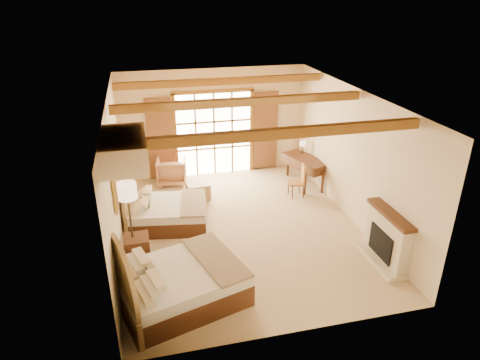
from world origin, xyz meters
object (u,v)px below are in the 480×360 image
object	(u,v)px
armchair	(172,171)
desk	(305,170)
bed_far	(162,211)
bed_near	(171,282)
nightstand	(138,250)

from	to	relation	value
armchair	desk	xyz separation A→B (m)	(3.77, -0.96, 0.04)
desk	bed_far	bearing A→B (deg)	179.70
bed_near	bed_far	distance (m)	2.85
bed_far	armchair	world-z (taller)	bed_far
armchair	desk	distance (m)	3.89
bed_near	bed_far	world-z (taller)	bed_near
bed_far	desk	distance (m)	4.46
bed_far	armchair	xyz separation A→B (m)	(0.46, 2.40, 0.02)
bed_near	armchair	size ratio (longest dim) A/B	3.08
bed_near	armchair	xyz separation A→B (m)	(0.49, 5.25, -0.05)
bed_near	armchair	bearing A→B (deg)	67.92
bed_near	desk	distance (m)	6.04
bed_far	nightstand	distance (m)	1.57
nightstand	bed_near	bearing A→B (deg)	-68.05
armchair	bed_far	bearing A→B (deg)	86.30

